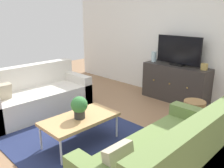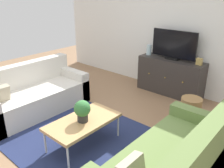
# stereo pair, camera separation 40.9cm
# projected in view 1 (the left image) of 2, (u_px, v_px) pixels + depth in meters

# --- Properties ---
(ground_plane) EXTENTS (10.00, 10.00, 0.00)m
(ground_plane) POSITION_uv_depth(u_px,v_px,m) (89.00, 136.00, 3.59)
(ground_plane) COLOR #997251
(wall_back) EXTENTS (6.40, 0.12, 2.70)m
(wall_back) POSITION_uv_depth(u_px,v_px,m) (182.00, 35.00, 4.93)
(wall_back) COLOR white
(wall_back) RESTS_ON ground_plane
(area_rug) EXTENTS (2.50, 1.90, 0.01)m
(area_rug) POSITION_uv_depth(u_px,v_px,m) (82.00, 140.00, 3.49)
(area_rug) COLOR navy
(area_rug) RESTS_ON ground_plane
(couch_left_side) EXTENTS (0.86, 1.92, 0.85)m
(couch_left_side) POSITION_uv_depth(u_px,v_px,m) (35.00, 97.00, 4.41)
(couch_left_side) COLOR silver
(couch_left_side) RESTS_ON ground_plane
(couch_right_side) EXTENTS (0.86, 1.92, 0.85)m
(couch_right_side) POSITION_uv_depth(u_px,v_px,m) (170.00, 164.00, 2.47)
(couch_right_side) COLOR olive
(couch_right_side) RESTS_ON ground_plane
(coffee_table) EXTENTS (0.57, 1.05, 0.40)m
(coffee_table) POSITION_uv_depth(u_px,v_px,m) (80.00, 119.00, 3.29)
(coffee_table) COLOR tan
(coffee_table) RESTS_ON ground_plane
(potted_plant) EXTENTS (0.23, 0.23, 0.31)m
(potted_plant) POSITION_uv_depth(u_px,v_px,m) (79.00, 106.00, 3.22)
(potted_plant) COLOR #2D2D2D
(potted_plant) RESTS_ON coffee_table
(tv_console) EXTENTS (1.38, 0.47, 0.75)m
(tv_console) POSITION_uv_depth(u_px,v_px,m) (175.00, 83.00, 4.96)
(tv_console) COLOR #332D2B
(tv_console) RESTS_ON ground_plane
(flat_screen_tv) EXTENTS (0.96, 0.16, 0.60)m
(flat_screen_tv) POSITION_uv_depth(u_px,v_px,m) (178.00, 51.00, 4.78)
(flat_screen_tv) COLOR black
(flat_screen_tv) RESTS_ON tv_console
(glass_vase) EXTENTS (0.11, 0.11, 0.22)m
(glass_vase) POSITION_uv_depth(u_px,v_px,m) (154.00, 57.00, 5.21)
(glass_vase) COLOR silver
(glass_vase) RESTS_ON tv_console
(mantel_clock) EXTENTS (0.11, 0.07, 0.13)m
(mantel_clock) POSITION_uv_depth(u_px,v_px,m) (204.00, 67.00, 4.45)
(mantel_clock) COLOR tan
(mantel_clock) RESTS_ON tv_console
(wicker_basket) EXTENTS (0.34, 0.34, 0.46)m
(wicker_basket) POSITION_uv_depth(u_px,v_px,m) (194.00, 114.00, 3.81)
(wicker_basket) COLOR #9E7547
(wicker_basket) RESTS_ON ground_plane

